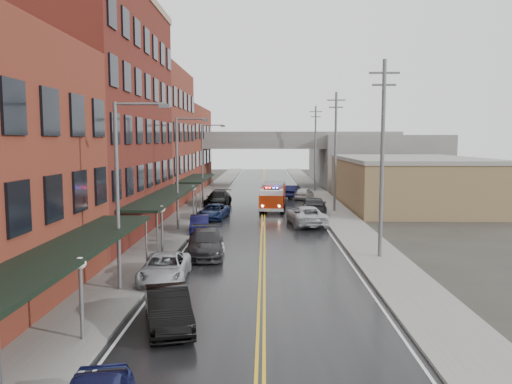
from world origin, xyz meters
name	(u,v)px	position (x,y,z in m)	size (l,w,h in m)	color
ground	(260,369)	(0.00, 0.00, 0.00)	(220.00, 220.00, 0.00)	#2D2B26
road	(263,220)	(0.00, 30.00, 0.01)	(11.00, 160.00, 0.02)	black
sidewalk_left	(184,219)	(-7.30, 30.00, 0.07)	(3.00, 160.00, 0.15)	slate
sidewalk_right	(343,219)	(7.30, 30.00, 0.07)	(3.00, 160.00, 0.15)	slate
curb_left	(202,219)	(-5.65, 30.00, 0.07)	(0.30, 160.00, 0.15)	gray
curb_right	(325,219)	(5.65, 30.00, 0.07)	(0.30, 160.00, 0.15)	gray
brick_building_b	(89,117)	(-13.30, 23.00, 9.00)	(9.00, 20.00, 18.00)	#511915
brick_building_c	(145,138)	(-13.30, 40.50, 7.50)	(9.00, 15.00, 15.00)	maroon
brick_building_far	(173,149)	(-13.30, 58.00, 6.00)	(9.00, 20.00, 12.00)	maroon
tan_building	(408,183)	(16.00, 40.00, 2.50)	(14.00, 22.00, 5.00)	olive
right_far_block	(370,159)	(18.00, 70.00, 4.00)	(18.00, 30.00, 8.00)	slate
awning_0	(71,248)	(-7.49, 4.00, 2.99)	(2.60, 16.00, 3.09)	black
awning_1	(166,195)	(-7.49, 23.00, 2.99)	(2.60, 18.00, 3.09)	black
awning_2	(197,178)	(-7.49, 40.50, 2.99)	(2.60, 13.00, 3.09)	black
globe_lamp_0	(81,279)	(-6.40, 2.00, 2.31)	(0.44, 0.44, 3.12)	#59595B
globe_lamp_1	(162,218)	(-6.40, 16.00, 2.31)	(0.44, 0.44, 3.12)	#59595B
globe_lamp_2	(193,194)	(-6.40, 30.00, 2.31)	(0.44, 0.44, 3.12)	#59595B
street_lamp_0	(122,184)	(-6.55, 8.00, 5.19)	(2.64, 0.22, 9.00)	#59595B
street_lamp_1	(180,166)	(-6.55, 24.00, 5.19)	(2.64, 0.22, 9.00)	#59595B
street_lamp_2	(205,159)	(-6.55, 40.00, 5.19)	(2.64, 0.22, 9.00)	#59595B
utility_pole_0	(382,156)	(7.20, 15.00, 6.31)	(1.80, 0.24, 12.00)	#59595B
utility_pole_1	(335,150)	(7.20, 35.00, 6.31)	(1.80, 0.24, 12.00)	#59595B
utility_pole_2	(315,147)	(7.20, 55.00, 6.31)	(1.80, 0.24, 12.00)	#59595B
overpass	(264,148)	(0.00, 62.00, 5.99)	(40.00, 10.00, 7.50)	slate
fire_truck	(273,196)	(1.00, 36.46, 1.49)	(3.48, 7.71, 2.76)	#B52808
parked_car_left_1	(168,308)	(-3.60, 3.49, 0.76)	(1.60, 4.59, 1.51)	black
parked_car_left_2	(165,268)	(-5.00, 9.80, 0.70)	(2.32, 5.04, 1.40)	#ACAFB4
parked_car_left_3	(205,243)	(-3.60, 15.59, 0.81)	(2.26, 5.56, 1.61)	#232325
parked_car_left_4	(209,239)	(-3.60, 17.51, 0.68)	(1.61, 4.01, 1.36)	white
parked_car_left_5	(199,224)	(-5.00, 23.46, 0.67)	(1.43, 4.09, 1.35)	black
parked_car_left_6	(214,212)	(-4.60, 30.35, 0.68)	(2.27, 4.92, 1.37)	#111E43
parked_car_left_7	(218,199)	(-5.00, 39.20, 0.84)	(2.35, 5.78, 1.68)	black
parked_car_right_0	(306,216)	(3.67, 26.97, 0.84)	(2.78, 6.04, 1.68)	#B1B5BA
parked_car_right_1	(314,206)	(5.00, 33.43, 0.83)	(2.33, 5.73, 1.66)	#232325
parked_car_right_2	(304,193)	(5.00, 45.93, 0.73)	(1.72, 4.27, 1.45)	silver
parked_car_right_3	(292,191)	(3.60, 47.80, 0.80)	(1.68, 4.83, 1.59)	black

